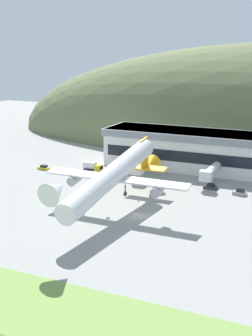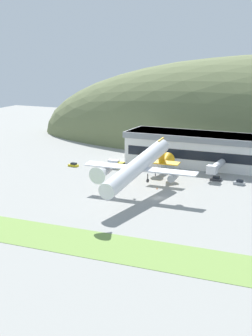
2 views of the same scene
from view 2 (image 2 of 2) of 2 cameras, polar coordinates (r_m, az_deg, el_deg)
name	(u,v)px [view 2 (image 2 of 2)]	position (r m, az deg, el deg)	size (l,w,h in m)	color
ground_plane	(159,198)	(171.78, 3.34, -3.06)	(375.43, 375.43, 0.00)	gray
grass_strip_foreground	(91,244)	(134.23, -3.58, -7.69)	(337.89, 16.52, 0.08)	#759947
terminal_building	(233,150)	(212.23, 10.86, 1.78)	(82.85, 17.63, 12.49)	white
jetway_0	(161,162)	(203.38, 3.56, 0.62)	(3.38, 16.05, 5.43)	silver
jetway_1	(216,167)	(197.88, 9.12, 0.13)	(3.38, 14.52, 5.43)	silver
cargo_airplane	(138,166)	(170.43, 1.27, 0.17)	(36.67, 53.55, 11.81)	silver
service_car_0	(216,179)	(194.74, 9.12, -1.09)	(3.85, 1.78, 1.54)	#333338
service_car_1	(239,183)	(190.75, 11.44, -1.47)	(3.88, 2.09, 1.65)	#999EA3
service_car_2	(73,165)	(214.75, -5.37, 0.32)	(3.95, 2.11, 1.44)	gold
fuel_truck	(116,164)	(210.40, -1.03, 0.37)	(6.31, 2.54, 3.30)	gold
traffic_cone_1	(157,188)	(181.82, 3.17, -2.07)	(0.52, 0.52, 0.58)	orange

